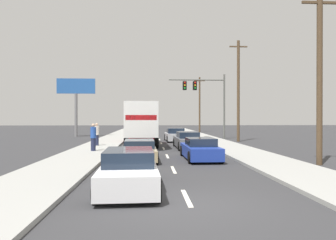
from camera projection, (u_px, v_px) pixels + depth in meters
name	position (u px, v px, depth m)	size (l,w,h in m)	color
ground_plane	(160.00, 140.00, 33.39)	(140.00, 140.00, 0.00)	#333335
sidewalk_right	(217.00, 143.00, 28.70)	(3.12, 80.00, 0.14)	#9E9E99
sidewalk_left	(104.00, 143.00, 28.10)	(3.12, 80.00, 0.14)	#9E9E99
lane_markings	(161.00, 143.00, 29.10)	(0.14, 52.00, 0.01)	silver
box_truck	(141.00, 122.00, 26.04)	(2.77, 8.82, 3.53)	white
car_tan	(139.00, 150.00, 17.46)	(2.03, 4.64, 1.12)	tan
car_white	(129.00, 170.00, 10.33)	(2.01, 4.69, 1.29)	white
car_silver	(175.00, 135.00, 31.49)	(2.00, 4.28, 1.34)	#B7BABF
car_gray	(187.00, 141.00, 24.10)	(1.90, 4.72, 1.29)	slate
car_blue	(200.00, 149.00, 17.65)	(1.89, 4.44, 1.22)	#1E389E
traffic_signal_mast	(202.00, 92.00, 34.74)	(6.28, 0.69, 7.21)	#595B56
utility_pole_near	(320.00, 75.00, 15.53)	(1.80, 0.28, 8.64)	brown
utility_pole_mid	(238.00, 90.00, 31.22)	(1.80, 0.28, 10.05)	brown
utility_pole_far	(200.00, 104.00, 52.70)	(1.80, 0.28, 9.20)	brown
roadside_billboard	(76.00, 94.00, 39.07)	(4.71, 0.36, 7.26)	slate
pedestrian_near_corner	(97.00, 134.00, 25.13)	(0.38, 0.38, 1.80)	#1E233F
pedestrian_mid_block	(93.00, 137.00, 20.98)	(0.38, 0.38, 1.82)	#1E233F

